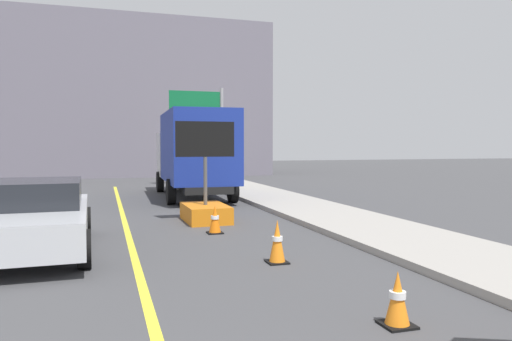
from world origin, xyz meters
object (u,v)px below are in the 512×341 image
(arrow_board_trailer, at_px, (205,204))
(traffic_cone_near_sign, at_px, (397,299))
(highway_guide_sign, at_px, (207,119))
(box_truck, at_px, (194,152))
(pickup_car, at_px, (34,216))
(traffic_cone_mid_lane, at_px, (277,242))
(traffic_cone_far_lane, at_px, (215,220))

(arrow_board_trailer, xyz_separation_m, traffic_cone_near_sign, (0.56, -8.21, -0.17))
(highway_guide_sign, bearing_deg, arrow_board_trailer, -101.86)
(box_truck, bearing_deg, pickup_car, -117.90)
(box_truck, height_order, pickup_car, box_truck)
(box_truck, distance_m, traffic_cone_near_sign, 14.30)
(traffic_cone_near_sign, relative_size, traffic_cone_mid_lane, 0.84)
(pickup_car, bearing_deg, arrow_board_trailer, 35.68)
(arrow_board_trailer, relative_size, pickup_car, 0.57)
(highway_guide_sign, distance_m, traffic_cone_mid_lane, 17.12)
(pickup_car, distance_m, highway_guide_sign, 16.08)
(pickup_car, relative_size, traffic_cone_mid_lane, 6.26)
(box_truck, distance_m, pickup_car, 10.03)
(pickup_car, distance_m, traffic_cone_near_sign, 7.02)
(arrow_board_trailer, bearing_deg, pickup_car, -144.32)
(pickup_car, bearing_deg, traffic_cone_near_sign, -50.48)
(traffic_cone_far_lane, bearing_deg, pickup_car, -165.81)
(traffic_cone_mid_lane, xyz_separation_m, traffic_cone_far_lane, (-0.42, 3.14, -0.05))
(arrow_board_trailer, distance_m, pickup_car, 4.81)
(pickup_car, relative_size, traffic_cone_far_lane, 7.21)
(arrow_board_trailer, relative_size, traffic_cone_far_lane, 4.08)
(highway_guide_sign, bearing_deg, traffic_cone_far_lane, -100.90)
(box_truck, xyz_separation_m, pickup_car, (-4.67, -8.81, -1.10))
(pickup_car, bearing_deg, traffic_cone_mid_lane, -27.71)
(pickup_car, xyz_separation_m, traffic_cone_near_sign, (4.46, -5.41, -0.38))
(traffic_cone_far_lane, bearing_deg, traffic_cone_near_sign, -83.63)
(traffic_cone_mid_lane, bearing_deg, pickup_car, 152.29)
(arrow_board_trailer, distance_m, traffic_cone_far_lane, 1.87)
(arrow_board_trailer, distance_m, traffic_cone_near_sign, 8.23)
(box_truck, bearing_deg, traffic_cone_near_sign, -90.84)
(highway_guide_sign, xyz_separation_m, traffic_cone_near_sign, (-1.90, -19.92, -3.11))
(arrow_board_trailer, distance_m, box_truck, 6.20)
(arrow_board_trailer, xyz_separation_m, highway_guide_sign, (2.46, 11.71, 2.94))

